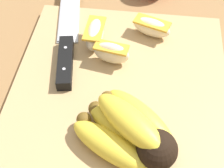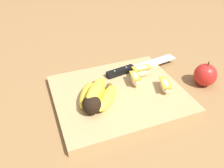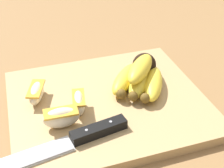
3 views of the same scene
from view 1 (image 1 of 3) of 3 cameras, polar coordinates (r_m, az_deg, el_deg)
name	(u,v)px [view 1 (image 1 of 3)]	position (r m, az deg, el deg)	size (l,w,h in m)	color
ground_plane	(128,98)	(0.50, 2.80, -2.50)	(6.00, 6.00, 0.00)	olive
cutting_board	(119,97)	(0.49, 1.17, -2.25)	(0.38, 0.32, 0.02)	tan
banana_bunch	(131,132)	(0.42, 3.29, -8.32)	(0.14, 0.15, 0.06)	black
chefs_knife	(67,42)	(0.55, -7.88, 7.32)	(0.28, 0.07, 0.02)	silver
apple_wedge_near	(111,53)	(0.51, -0.11, 5.47)	(0.03, 0.06, 0.04)	#F4E5C1
apple_wedge_middle	(152,27)	(0.56, 6.92, 9.82)	(0.04, 0.07, 0.03)	#F4E5C1
apple_wedge_far	(95,34)	(0.54, -3.02, 8.70)	(0.07, 0.03, 0.04)	#F4E5C1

